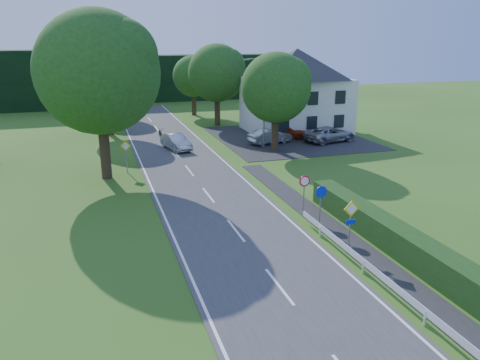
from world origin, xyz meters
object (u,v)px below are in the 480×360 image
object	(u,v)px
moving_car	(176,142)
parked_car_red	(284,131)
parked_car_silver_a	(270,136)
parasol	(288,125)
motorcycle	(160,133)
parked_car_silver_b	(330,134)
streetlight	(263,98)

from	to	relation	value
moving_car	parked_car_red	distance (m)	11.11
parked_car_silver_a	parasol	world-z (taller)	parasol
motorcycle	parked_car_silver_a	world-z (taller)	parked_car_silver_a
parked_car_red	parked_car_silver_b	xyz separation A→B (m)	(3.71, -2.57, -0.03)
streetlight	parasol	distance (m)	7.70
moving_car	motorcycle	size ratio (longest dim) A/B	2.20
motorcycle	parasol	xyz separation A→B (m)	(13.03, -1.81, 0.39)
streetlight	motorcycle	bearing A→B (deg)	140.81
moving_car	parked_car_silver_a	size ratio (longest dim) A/B	1.00
streetlight	moving_car	distance (m)	8.70
streetlight	motorcycle	xyz separation A→B (m)	(-8.36, 6.81, -3.92)
parked_car_red	parasol	bearing A→B (deg)	-14.24
motorcycle	streetlight	bearing A→B (deg)	-39.29
parked_car_silver_b	parasol	xyz separation A→B (m)	(-2.29, 4.96, 0.16)
parked_car_silver_b	moving_car	bearing A→B (deg)	72.39
parked_car_silver_a	parked_car_silver_b	world-z (taller)	parked_car_silver_b
parasol	parked_car_silver_b	bearing A→B (deg)	-65.21
streetlight	parked_car_silver_a	distance (m)	4.03
parked_car_silver_b	parked_car_red	bearing A→B (deg)	42.24
parked_car_silver_a	parked_car_silver_b	bearing A→B (deg)	-112.51
parked_car_silver_a	parasol	xyz separation A→B (m)	(3.54, 4.00, 0.20)
motorcycle	parked_car_silver_a	distance (m)	11.13
parked_car_red	parasol	distance (m)	2.78
streetlight	parked_car_red	bearing A→B (deg)	38.71
motorcycle	parked_car_silver_a	xyz separation A→B (m)	(9.49, -5.81, 0.19)
motorcycle	moving_car	bearing A→B (deg)	-84.04
parked_car_silver_a	parasol	distance (m)	5.35
streetlight	parked_car_silver_b	size ratio (longest dim) A/B	1.53
parked_car_red	parked_car_silver_a	bearing A→B (deg)	143.57
streetlight	parked_car_silver_a	size ratio (longest dim) A/B	1.91
motorcycle	parasol	distance (m)	13.16
parked_car_silver_b	parasol	distance (m)	5.47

